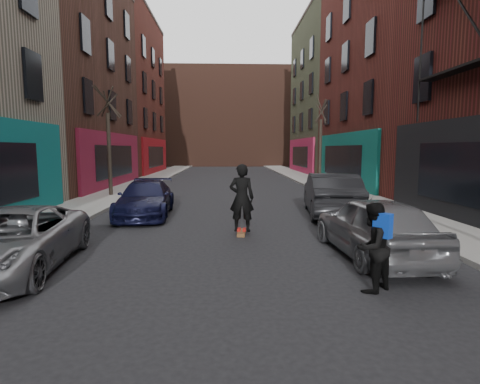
{
  "coord_description": "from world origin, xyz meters",
  "views": [
    {
      "loc": [
        -0.19,
        -1.46,
        2.5
      ],
      "look_at": [
        0.08,
        6.25,
        1.6
      ],
      "focal_mm": 28.0,
      "sensor_mm": 36.0,
      "label": 1
    }
  ],
  "objects": [
    {
      "name": "sidewalk_left",
      "position": [
        -6.25,
        30.0,
        0.07
      ],
      "size": [
        2.5,
        84.0,
        0.13
      ],
      "primitive_type": "cube",
      "color": "gray",
      "rests_on": "ground"
    },
    {
      "name": "sidewalk_right",
      "position": [
        6.25,
        30.0,
        0.07
      ],
      "size": [
        2.5,
        84.0,
        0.13
      ],
      "primitive_type": "cube",
      "color": "gray",
      "rests_on": "ground"
    },
    {
      "name": "building_far",
      "position": [
        0.0,
        56.0,
        7.0
      ],
      "size": [
        40.0,
        10.0,
        14.0
      ],
      "primitive_type": "cube",
      "color": "#47281E",
      "rests_on": "ground"
    },
    {
      "name": "tree_left_far",
      "position": [
        -6.2,
        18.0,
        3.38
      ],
      "size": [
        2.0,
        2.0,
        6.5
      ],
      "primitive_type": null,
      "color": "black",
      "rests_on": "sidewalk_left"
    },
    {
      "name": "tree_right_far",
      "position": [
        6.2,
        24.0,
        3.53
      ],
      "size": [
        2.0,
        2.0,
        6.8
      ],
      "primitive_type": null,
      "color": "black",
      "rests_on": "sidewalk_right"
    },
    {
      "name": "parked_left_far",
      "position": [
        -4.6,
        6.13,
        0.64
      ],
      "size": [
        2.54,
        4.78,
        1.28
      ],
      "primitive_type": "imported",
      "rotation": [
        0.0,
        0.0,
        0.09
      ],
      "color": "gray",
      "rests_on": "ground"
    },
    {
      "name": "parked_left_end",
      "position": [
        -3.2,
        12.4,
        0.65
      ],
      "size": [
        2.08,
        4.59,
        1.3
      ],
      "primitive_type": "imported",
      "rotation": [
        0.0,
        0.0,
        0.06
      ],
      "color": "black",
      "rests_on": "ground"
    },
    {
      "name": "parked_right_far",
      "position": [
        3.2,
        6.9,
        0.72
      ],
      "size": [
        1.92,
        4.3,
        1.44
      ],
      "primitive_type": "imported",
      "rotation": [
        0.0,
        0.0,
        3.19
      ],
      "color": "gray",
      "rests_on": "ground"
    },
    {
      "name": "parked_right_end",
      "position": [
        3.72,
        12.34,
        0.8
      ],
      "size": [
        2.32,
        5.03,
        1.6
      ],
      "primitive_type": "imported",
      "rotation": [
        0.0,
        0.0,
        3.01
      ],
      "color": "black",
      "rests_on": "ground"
    },
    {
      "name": "skateboard",
      "position": [
        0.24,
        9.28,
        0.05
      ],
      "size": [
        0.31,
        0.82,
        0.1
      ],
      "primitive_type": "cube",
      "rotation": [
        0.0,
        0.0,
        -0.11
      ],
      "color": "brown",
      "rests_on": "ground"
    },
    {
      "name": "skateboarder",
      "position": [
        0.24,
        9.28,
        1.08
      ],
      "size": [
        0.76,
        0.55,
        1.96
      ],
      "primitive_type": "imported",
      "rotation": [
        0.0,
        0.0,
        3.03
      ],
      "color": "black",
      "rests_on": "skateboard"
    },
    {
      "name": "pedestrian",
      "position": [
        2.34,
        4.81,
        0.8
      ],
      "size": [
        0.97,
        0.93,
        1.57
      ],
      "rotation": [
        0.0,
        0.0,
        3.78
      ],
      "color": "black",
      "rests_on": "ground"
    }
  ]
}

